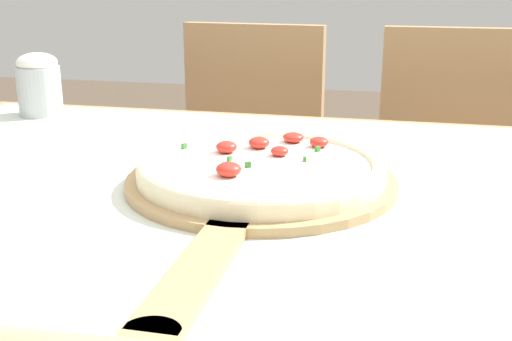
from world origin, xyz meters
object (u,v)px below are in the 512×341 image
object	(u,v)px
pizza	(261,167)
chair_right	(452,186)
chair_left	(243,172)
pizza_peel	(256,188)
flour_cup	(39,84)

from	to	relation	value
pizza	chair_right	world-z (taller)	chair_right
chair_left	chair_right	world-z (taller)	same
pizza_peel	chair_left	distance (m)	0.87
chair_left	flour_cup	bearing A→B (deg)	-118.78
pizza	flour_cup	distance (m)	0.61
chair_left	pizza	bearing A→B (deg)	-69.90
pizza	pizza_peel	bearing A→B (deg)	-89.77
pizza_peel	chair_right	distance (m)	0.90
pizza_peel	flour_cup	world-z (taller)	flour_cup
pizza_peel	chair_right	world-z (taller)	chair_right
chair_left	flour_cup	distance (m)	0.62
pizza_peel	chair_left	xyz separation A→B (m)	(-0.22, 0.81, -0.24)
chair_left	chair_right	size ratio (longest dim) A/B	1.00
chair_left	chair_right	xyz separation A→B (m)	(0.53, 0.00, 0.00)
pizza_peel	pizza	distance (m)	0.03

